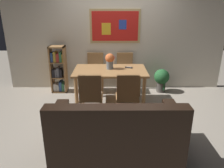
{
  "coord_description": "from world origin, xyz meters",
  "views": [
    {
      "loc": [
        -0.11,
        -3.85,
        2.01
      ],
      "look_at": [
        -0.09,
        -0.16,
        0.65
      ],
      "focal_mm": 35.22,
      "sensor_mm": 36.0,
      "label": 1
    }
  ],
  "objects": [
    {
      "name": "dining_chair_far_right",
      "position": [
        0.22,
        1.18,
        0.54
      ],
      "size": [
        0.4,
        0.41,
        0.91
      ],
      "color": "#9E7042",
      "rests_on": "ground_plane"
    },
    {
      "name": "dining_table",
      "position": [
        -0.12,
        0.43,
        0.65
      ],
      "size": [
        1.47,
        0.89,
        0.74
      ],
      "color": "#9E7042",
      "rests_on": "ground_plane"
    },
    {
      "name": "flower_vase",
      "position": [
        -0.13,
        0.49,
        0.93
      ],
      "size": [
        0.2,
        0.19,
        0.32
      ],
      "color": "slate",
      "rests_on": "dining_table"
    },
    {
      "name": "wall_back_with_painting",
      "position": [
        -0.0,
        1.42,
        1.3
      ],
      "size": [
        5.2,
        0.14,
        2.6
      ],
      "color": "beige",
      "rests_on": "ground_plane"
    },
    {
      "name": "dining_chair_near_right",
      "position": [
        0.18,
        -0.34,
        0.54
      ],
      "size": [
        0.4,
        0.41,
        0.91
      ],
      "color": "#9E7042",
      "rests_on": "ground_plane"
    },
    {
      "name": "dining_chair_near_left",
      "position": [
        -0.46,
        -0.35,
        0.54
      ],
      "size": [
        0.4,
        0.41,
        0.91
      ],
      "color": "#9E7042",
      "rests_on": "ground_plane"
    },
    {
      "name": "potted_ivy",
      "position": [
        1.1,
        1.07,
        0.33
      ],
      "size": [
        0.36,
        0.36,
        0.58
      ],
      "color": "#4C4742",
      "rests_on": "ground_plane"
    },
    {
      "name": "dining_chair_far_left",
      "position": [
        -0.48,
        1.19,
        0.54
      ],
      "size": [
        0.4,
        0.41,
        0.91
      ],
      "color": "#9E7042",
      "rests_on": "ground_plane"
    },
    {
      "name": "leather_couch",
      "position": [
        -0.04,
        -1.22,
        0.31
      ],
      "size": [
        1.8,
        0.84,
        0.84
      ],
      "color": "black",
      "rests_on": "ground_plane"
    },
    {
      "name": "ground_plane",
      "position": [
        0.0,
        0.0,
        0.0
      ],
      "size": [
        12.0,
        12.0,
        0.0
      ],
      "primitive_type": "plane",
      "color": "gray"
    },
    {
      "name": "tv_remote",
      "position": [
        0.27,
        0.55,
        0.75
      ],
      "size": [
        0.16,
        0.09,
        0.02
      ],
      "color": "black",
      "rests_on": "dining_table"
    },
    {
      "name": "bookshelf",
      "position": [
        -1.34,
        1.11,
        0.52
      ],
      "size": [
        0.36,
        0.28,
        1.1
      ],
      "color": "#9E7042",
      "rests_on": "ground_plane"
    }
  ]
}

